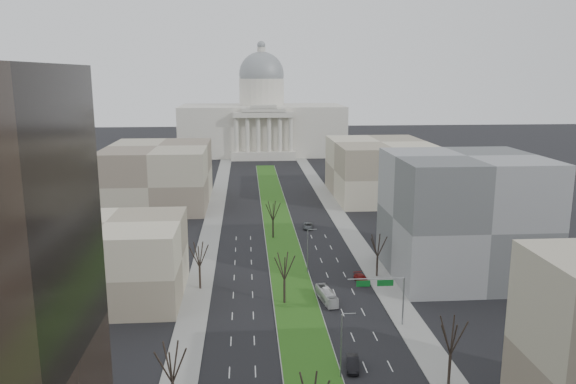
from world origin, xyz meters
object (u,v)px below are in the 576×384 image
car_grey_far (308,226)px  car_black (353,363)px  car_red (361,279)px  box_van (327,296)px

car_grey_far → car_black: bearing=-83.8°
car_black → car_red: car_black is taller
car_red → car_grey_far: (-6.01, 39.07, -0.03)m
car_black → car_grey_far: (1.76, 70.81, -0.08)m
car_black → car_grey_far: bearing=98.2°
car_grey_far → box_van: (-1.99, -47.78, 0.43)m
box_van → car_grey_far: bearing=78.5°
car_grey_far → box_van: bearing=-84.8°
car_black → box_van: (-0.23, 23.03, 0.34)m
car_red → box_van: (-8.00, -8.71, 0.40)m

